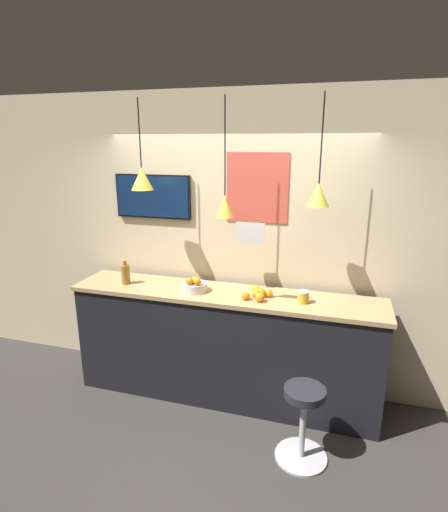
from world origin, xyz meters
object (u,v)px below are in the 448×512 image
object	(u,v)px
spread_jar	(303,297)
mounted_tv	(153,196)
fruit_bowl	(195,286)
bar_stool	(303,416)
juice_bottle	(126,274)

from	to	relation	value
spread_jar	mounted_tv	world-z (taller)	mounted_tv
fruit_bowl	bar_stool	bearing A→B (deg)	-27.18
bar_stool	spread_jar	distance (m)	0.95
bar_stool	mounted_tv	bearing A→B (deg)	150.46
spread_jar	fruit_bowl	bearing A→B (deg)	-179.56
juice_bottle	spread_jar	xyz separation A→B (m)	(1.71, 0.00, -0.05)
bar_stool	fruit_bowl	xyz separation A→B (m)	(-1.09, 0.56, 0.76)
bar_stool	juice_bottle	world-z (taller)	juice_bottle
fruit_bowl	juice_bottle	world-z (taller)	juice_bottle
fruit_bowl	juice_bottle	xyz separation A→B (m)	(-0.72, 0.01, 0.05)
fruit_bowl	mounted_tv	xyz separation A→B (m)	(-0.57, 0.38, 0.76)
fruit_bowl	spread_jar	xyz separation A→B (m)	(0.99, 0.01, -0.00)
juice_bottle	spread_jar	distance (m)	1.71
bar_stool	fruit_bowl	bearing A→B (deg)	152.82
juice_bottle	bar_stool	bearing A→B (deg)	-17.43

